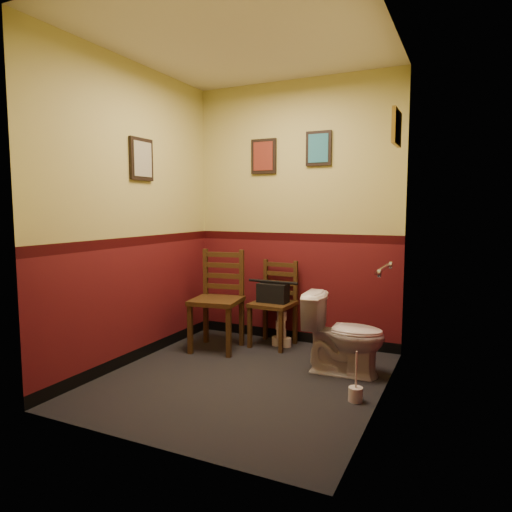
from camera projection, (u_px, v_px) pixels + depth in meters
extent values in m
cube|color=black|center=(243.00, 379.00, 3.78)|extent=(2.20, 2.40, 0.00)
cube|color=silver|center=(242.00, 39.00, 3.50)|extent=(2.20, 2.40, 0.00)
cube|color=#571316|center=(295.00, 214.00, 4.72)|extent=(2.20, 0.00, 2.70)
cube|color=#571316|center=(146.00, 219.00, 2.56)|extent=(2.20, 0.00, 2.70)
cube|color=#571316|center=(134.00, 215.00, 4.11)|extent=(0.00, 2.40, 2.70)
cube|color=#571316|center=(383.00, 217.00, 3.17)|extent=(0.00, 2.40, 2.70)
cylinder|color=silver|center=(383.00, 269.00, 3.46)|extent=(0.03, 0.50, 0.03)
cylinder|color=silver|center=(380.00, 273.00, 3.22)|extent=(0.02, 0.06, 0.06)
cylinder|color=silver|center=(391.00, 265.00, 3.67)|extent=(0.02, 0.06, 0.06)
cube|color=black|center=(264.00, 156.00, 4.79)|extent=(0.28, 0.03, 0.36)
cube|color=maroon|center=(263.00, 156.00, 4.77)|extent=(0.22, 0.01, 0.30)
cube|color=black|center=(319.00, 148.00, 4.53)|extent=(0.26, 0.03, 0.34)
cube|color=teal|center=(318.00, 148.00, 4.51)|extent=(0.20, 0.01, 0.28)
cube|color=black|center=(141.00, 159.00, 4.14)|extent=(0.03, 0.30, 0.38)
cube|color=#9E9C7C|center=(143.00, 159.00, 4.13)|extent=(0.01, 0.24, 0.31)
cube|color=olive|center=(397.00, 128.00, 3.65)|extent=(0.03, 0.34, 0.28)
cube|color=#9E9C7C|center=(395.00, 128.00, 3.65)|extent=(0.01, 0.28, 0.22)
imported|color=white|center=(344.00, 335.00, 3.87)|extent=(0.71, 0.42, 0.67)
cylinder|color=silver|center=(356.00, 394.00, 3.33)|extent=(0.10, 0.10, 0.10)
cylinder|color=silver|center=(356.00, 371.00, 3.32)|extent=(0.01, 0.01, 0.30)
cube|color=#472E15|center=(216.00, 301.00, 4.51)|extent=(0.53, 0.53, 0.04)
cube|color=#472E15|center=(190.00, 329.00, 4.41)|extent=(0.05, 0.05, 0.49)
cube|color=#472E15|center=(206.00, 319.00, 4.78)|extent=(0.05, 0.05, 0.49)
cube|color=#472E15|center=(229.00, 332.00, 4.30)|extent=(0.05, 0.05, 0.49)
cube|color=#472E15|center=(242.00, 322.00, 4.67)|extent=(0.05, 0.05, 0.49)
cube|color=#472E15|center=(206.00, 272.00, 4.74)|extent=(0.05, 0.04, 0.49)
cube|color=#472E15|center=(242.00, 274.00, 4.63)|extent=(0.05, 0.04, 0.49)
cube|color=#472E15|center=(224.00, 286.00, 4.70)|extent=(0.37, 0.09, 0.05)
cube|color=#472E15|center=(223.00, 276.00, 4.68)|extent=(0.37, 0.09, 0.05)
cube|color=#472E15|center=(223.00, 265.00, 4.67)|extent=(0.37, 0.09, 0.05)
cube|color=#472E15|center=(223.00, 255.00, 4.66)|extent=(0.37, 0.09, 0.05)
cube|color=#472E15|center=(273.00, 304.00, 4.64)|extent=(0.42, 0.42, 0.04)
cube|color=#472E15|center=(250.00, 327.00, 4.60)|extent=(0.04, 0.04, 0.43)
cube|color=#472E15|center=(265.00, 319.00, 4.90)|extent=(0.04, 0.04, 0.43)
cube|color=#472E15|center=(281.00, 331.00, 4.43)|extent=(0.04, 0.04, 0.43)
cube|color=#472E15|center=(295.00, 323.00, 4.74)|extent=(0.04, 0.04, 0.43)
cube|color=#472E15|center=(266.00, 279.00, 4.86)|extent=(0.04, 0.04, 0.43)
cube|color=#472E15|center=(296.00, 282.00, 4.70)|extent=(0.04, 0.04, 0.43)
cube|color=#472E15|center=(280.00, 292.00, 4.79)|extent=(0.33, 0.04, 0.04)
cube|color=#472E15|center=(280.00, 283.00, 4.78)|extent=(0.33, 0.04, 0.04)
cube|color=#472E15|center=(280.00, 274.00, 4.77)|extent=(0.33, 0.04, 0.04)
cube|color=#472E15|center=(281.00, 265.00, 4.76)|extent=(0.33, 0.04, 0.04)
cube|color=black|center=(273.00, 293.00, 4.63)|extent=(0.31, 0.16, 0.19)
cylinder|color=black|center=(273.00, 282.00, 4.62)|extent=(0.27, 0.03, 0.03)
cylinder|color=silver|center=(277.00, 341.00, 4.69)|extent=(0.10, 0.10, 0.09)
cylinder|color=silver|center=(286.00, 342.00, 4.65)|extent=(0.10, 0.10, 0.09)
cylinder|color=silver|center=(281.00, 333.00, 4.65)|extent=(0.10, 0.10, 0.09)
cylinder|color=silver|center=(281.00, 325.00, 4.63)|extent=(0.10, 0.10, 0.09)
cylinder|color=silver|center=(282.00, 316.00, 4.64)|extent=(0.10, 0.10, 0.09)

